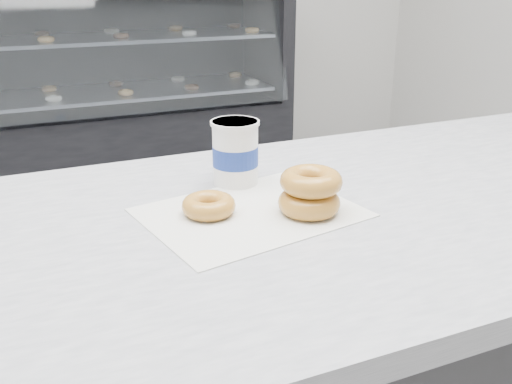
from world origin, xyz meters
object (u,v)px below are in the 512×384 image
donut_stack (310,192)px  coffee_cup (235,152)px  display_case (88,109)px  donut_single (209,205)px

donut_stack → coffee_cup: bearing=108.8°
display_case → donut_single: 2.72m
display_case → coffee_cup: (-0.04, -2.56, 0.47)m
donut_single → display_case: bearing=87.1°
donut_stack → coffee_cup: size_ratio=1.21×
donut_stack → coffee_cup: coffee_cup is taller
donut_single → donut_stack: size_ratio=0.61×
donut_single → coffee_cup: size_ratio=0.74×
donut_single → donut_stack: bearing=-20.4°
display_case → donut_stack: bearing=-89.6°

